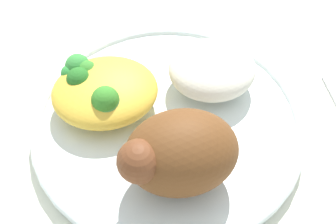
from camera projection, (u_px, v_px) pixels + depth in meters
ground_plane at (168, 129)px, 0.48m from camera, size 2.00×2.00×0.00m
plate at (168, 124)px, 0.47m from camera, size 0.28×0.28×0.02m
roasted_chicken at (183, 153)px, 0.39m from camera, size 0.11×0.08×0.07m
rice_pile at (212, 69)px, 0.48m from camera, size 0.09×0.08×0.04m
mac_cheese_with_broccoli at (102, 91)px, 0.46m from camera, size 0.11×0.09×0.04m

